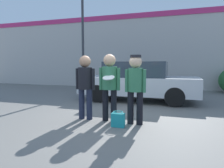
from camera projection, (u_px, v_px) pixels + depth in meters
The scene contains 8 objects.
ground_plane at pixel (112, 120), 5.15m from camera, with size 56.00×56.00×0.00m, color #66635E.
storefront_building at pixel (150, 50), 11.89m from camera, with size 24.00×0.22×4.50m.
person_left at pixel (85, 82), 5.13m from camera, with size 0.53×0.36×1.64m.
person_middle_with_frisbee at pixel (110, 81), 4.93m from camera, with size 0.54×0.59×1.67m.
person_right at pixel (135, 83), 4.68m from camera, with size 0.50×0.33×1.64m.
parked_car_near at pixel (138, 81), 7.90m from camera, with size 4.47×1.95×1.53m.
street_lamp at pixel (87, 13), 9.60m from camera, with size 1.39×0.35×6.42m.
handbag at pixel (118, 120), 4.52m from camera, with size 0.30×0.23×0.35m.
Camera 1 is at (1.54, -4.80, 1.40)m, focal length 32.00 mm.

